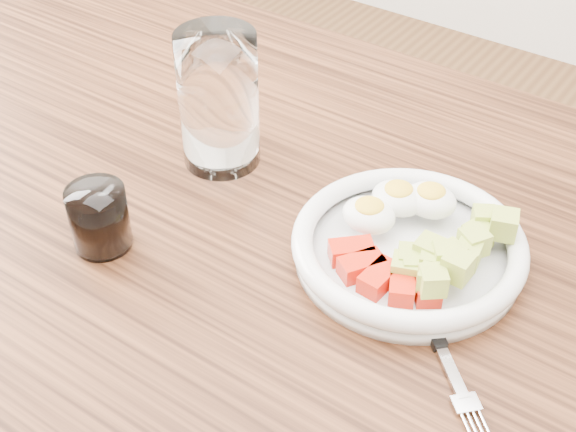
% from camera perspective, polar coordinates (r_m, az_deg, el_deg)
% --- Properties ---
extents(dining_table, '(1.50, 0.90, 0.77)m').
position_cam_1_polar(dining_table, '(0.94, 0.15, -6.62)').
color(dining_table, brown).
rests_on(dining_table, ground).
extents(bowl, '(0.25, 0.25, 0.06)m').
position_cam_1_polar(bowl, '(0.85, 8.67, -1.99)').
color(bowl, white).
rests_on(bowl, dining_table).
extents(fork, '(0.17, 0.16, 0.01)m').
position_cam_1_polar(fork, '(0.79, 10.28, -8.04)').
color(fork, black).
rests_on(fork, dining_table).
extents(water_glass, '(0.09, 0.09, 0.17)m').
position_cam_1_polar(water_glass, '(0.96, -4.96, 8.21)').
color(water_glass, white).
rests_on(water_glass, dining_table).
extents(coffee_glass, '(0.06, 0.06, 0.07)m').
position_cam_1_polar(coffee_glass, '(0.88, -13.28, -0.17)').
color(coffee_glass, white).
rests_on(coffee_glass, dining_table).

